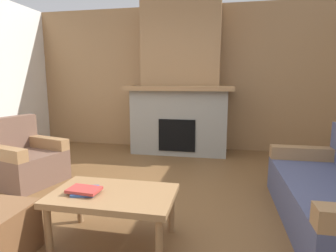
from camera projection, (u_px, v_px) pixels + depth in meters
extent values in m
plane|color=brown|center=(139.00, 219.00, 2.68)|extent=(9.00, 9.00, 0.00)
cube|color=#997047|center=(183.00, 79.00, 5.36)|extent=(6.00, 0.12, 2.70)
cube|color=gray|center=(180.00, 121.00, 5.09)|extent=(1.70, 0.70, 1.15)
cube|color=black|center=(177.00, 135.00, 4.80)|extent=(0.64, 0.08, 0.56)
cube|color=#997047|center=(180.00, 88.00, 4.94)|extent=(1.90, 0.82, 0.08)
cube|color=#997047|center=(181.00, 44.00, 4.95)|extent=(1.40, 0.50, 1.47)
cube|color=#474C6B|center=(332.00, 206.00, 2.51)|extent=(0.84, 1.80, 0.40)
cube|color=#997047|center=(308.00, 153.00, 3.25)|extent=(0.84, 0.16, 0.15)
cube|color=brown|center=(27.00, 168.00, 3.59)|extent=(0.93, 0.93, 0.40)
cube|color=brown|center=(9.00, 134.00, 3.66)|extent=(0.34, 0.77, 0.45)
cube|color=#997047|center=(2.00, 153.00, 3.27)|extent=(0.77, 0.34, 0.15)
cube|color=#997047|center=(46.00, 142.00, 3.82)|extent=(0.77, 0.34, 0.15)
cube|color=#997047|center=(113.00, 195.00, 2.24)|extent=(1.00, 0.60, 0.05)
cylinder|color=#997047|center=(48.00, 230.00, 2.12)|extent=(0.06, 0.06, 0.38)
cylinder|color=#997047|center=(159.00, 243.00, 1.96)|extent=(0.06, 0.06, 0.38)
cylinder|color=#997047|center=(80.00, 203.00, 2.59)|extent=(0.06, 0.06, 0.38)
cylinder|color=#997047|center=(171.00, 211.00, 2.42)|extent=(0.06, 0.06, 0.38)
cube|color=#335699|center=(85.00, 191.00, 2.24)|extent=(0.23, 0.25, 0.02)
cube|color=#B23833|center=(84.00, 190.00, 2.21)|extent=(0.27, 0.18, 0.02)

